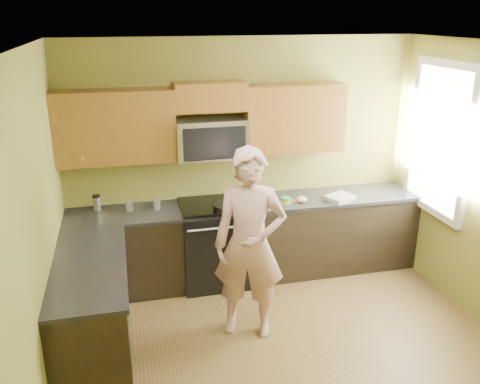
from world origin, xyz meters
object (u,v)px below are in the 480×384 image
object	(u,v)px
butter_tub	(286,203)
woman	(250,245)
travel_mug	(98,211)
frying_pan	(227,210)
microwave	(211,157)
stove	(215,243)

from	to	relation	value
butter_tub	woman	bearing A→B (deg)	-125.33
travel_mug	woman	bearing A→B (deg)	-40.81
woman	butter_tub	distance (m)	1.14
woman	travel_mug	bearing A→B (deg)	158.94
frying_pan	woman	bearing A→B (deg)	-90.21
microwave	travel_mug	bearing A→B (deg)	177.96
microwave	woman	size ratio (longest dim) A/B	0.42
stove	microwave	world-z (taller)	microwave
stove	woman	world-z (taller)	woman
frying_pan	butter_tub	size ratio (longest dim) A/B	4.29
frying_pan	travel_mug	size ratio (longest dim) A/B	2.90
microwave	butter_tub	xyz separation A→B (m)	(0.79, -0.22, -0.53)
woman	stove	bearing A→B (deg)	117.27
stove	woman	xyz separation A→B (m)	(0.14, -1.02, 0.44)
butter_tub	frying_pan	bearing A→B (deg)	-171.05
butter_tub	travel_mug	world-z (taller)	travel_mug
travel_mug	microwave	bearing A→B (deg)	-2.04
stove	woman	size ratio (longest dim) A/B	0.52
microwave	stove	bearing A→B (deg)	-90.00
stove	butter_tub	world-z (taller)	butter_tub
frying_pan	travel_mug	xyz separation A→B (m)	(-1.34, 0.37, -0.03)
stove	microwave	bearing A→B (deg)	90.00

